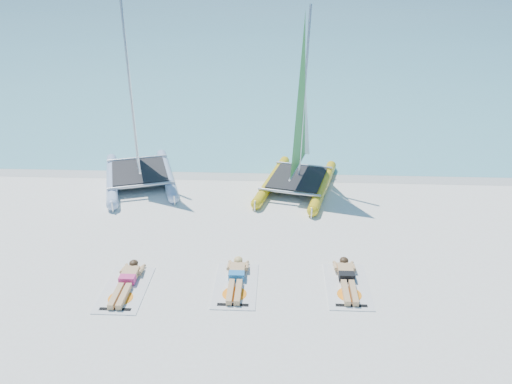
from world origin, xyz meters
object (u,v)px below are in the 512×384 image
catamaran_blue (135,128)px  towel_a (125,289)px  towel_b (236,285)px  sunbather_b (236,277)px  sunbather_c (347,277)px  towel_c (347,286)px  sunbather_a (127,281)px  catamaran_yellow (302,131)px

catamaran_blue → towel_a: bearing=-96.1°
towel_b → sunbather_b: bearing=90.0°
sunbather_c → towel_c: bearing=-90.0°
towel_b → towel_c: bearing=2.1°
catamaran_blue → sunbather_a: 6.60m
towel_c → sunbather_c: 0.22m
sunbather_b → sunbather_c: size_ratio=1.00×
towel_a → towel_b: size_ratio=1.00×
towel_c → sunbather_c: sunbather_c is taller
towel_c → sunbather_c: bearing=90.0°
towel_a → sunbather_c: 5.19m
catamaran_yellow → sunbather_b: catamaran_yellow is taller
catamaran_yellow → towel_a: bearing=-109.9°
towel_b → sunbather_c: size_ratio=1.07×
towel_a → towel_b: (2.55, 0.27, 0.00)m
sunbather_a → towel_b: 2.55m
towel_a → catamaran_yellow: bearing=56.7°
sunbather_a → towel_b: bearing=1.9°
sunbather_a → sunbather_b: (2.55, 0.27, 0.00)m
towel_c → sunbather_c: (-0.00, 0.19, 0.11)m
catamaran_blue → sunbather_a: bearing=-95.8°
catamaran_yellow → towel_b: (-1.69, -6.18, -1.87)m
catamaran_blue → sunbather_b: catamaran_blue is taller
catamaran_yellow → towel_a: (-4.24, -6.45, -1.87)m
sunbather_b → towel_a: bearing=-169.6°
catamaran_blue → sunbather_c: 8.90m
catamaran_yellow → towel_c: catamaran_yellow is taller
catamaran_yellow → sunbather_a: size_ratio=3.45×
towel_c → sunbather_c: size_ratio=1.07×
towel_c → sunbather_a: bearing=-178.0°
catamaran_blue → towel_c: bearing=-60.8°
sunbather_a → towel_c: 5.16m
sunbather_a → sunbather_c: bearing=4.1°
sunbather_a → sunbather_b: 2.56m
catamaran_yellow → sunbather_c: bearing=-67.8°
catamaran_yellow → sunbather_b: (-1.69, -5.99, -1.76)m
towel_c → sunbather_b: bearing=177.9°
sunbather_a → catamaran_yellow: bearing=55.9°
sunbather_a → sunbather_c: 5.17m
sunbather_b → towel_c: sunbather_b is taller
towel_a → sunbather_a: bearing=90.0°
towel_c → towel_b: bearing=-177.9°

